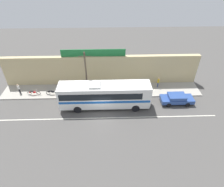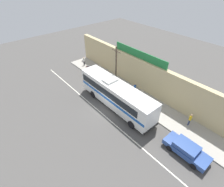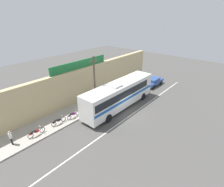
{
  "view_description": "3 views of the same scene",
  "coord_description": "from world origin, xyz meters",
  "views": [
    {
      "loc": [
        0.8,
        -18.98,
        17.66
      ],
      "look_at": [
        1.46,
        1.64,
        2.12
      ],
      "focal_mm": 31.05,
      "sensor_mm": 36.0,
      "label": 1
    },
    {
      "loc": [
        13.68,
        -10.44,
        15.55
      ],
      "look_at": [
        -0.49,
        1.68,
        1.56
      ],
      "focal_mm": 27.64,
      "sensor_mm": 36.0,
      "label": 2
    },
    {
      "loc": [
        -16.33,
        -11.41,
        12.01
      ],
      "look_at": [
        0.17,
        2.66,
        1.87
      ],
      "focal_mm": 28.38,
      "sensor_mm": 36.0,
      "label": 3
    }
  ],
  "objects": [
    {
      "name": "motorcycle_black",
      "position": [
        -5.37,
        4.14,
        0.57
      ],
      "size": [
        1.95,
        0.56,
        0.94
      ],
      "color": "black",
      "rests_on": "sidewalk_slab"
    },
    {
      "name": "intercity_bus",
      "position": [
        0.38,
        1.57,
        2.07
      ],
      "size": [
        12.11,
        2.64,
        3.78
      ],
      "color": "white",
      "rests_on": "ground_plane"
    },
    {
      "name": "storefront_facade",
      "position": [
        0.0,
        7.35,
        2.4
      ],
      "size": [
        30.0,
        0.7,
        4.8
      ],
      "primitive_type": "cube",
      "color": "tan",
      "rests_on": "ground_plane"
    },
    {
      "name": "pedestrian_by_curb",
      "position": [
        8.75,
        5.79,
        1.14
      ],
      "size": [
        0.3,
        0.48,
        1.71
      ],
      "color": "navy",
      "rests_on": "sidewalk_slab"
    },
    {
      "name": "storefront_billboard",
      "position": [
        -1.13,
        7.35,
        5.35
      ],
      "size": [
        9.52,
        0.12,
        1.1
      ],
      "primitive_type": "cube",
      "color": "#1E7538",
      "rests_on": "storefront_facade"
    },
    {
      "name": "parked_car",
      "position": [
        10.59,
        2.01,
        0.74
      ],
      "size": [
        4.54,
        1.92,
        1.37
      ],
      "color": "#2D4C93",
      "rests_on": "ground_plane"
    },
    {
      "name": "road_center_stripe",
      "position": [
        0.0,
        -0.8,
        0.0
      ],
      "size": [
        30.0,
        0.14,
        0.01
      ],
      "primitive_type": "cube",
      "color": "silver",
      "rests_on": "ground_plane"
    },
    {
      "name": "motorcycle_blue",
      "position": [
        -7.35,
        4.34,
        0.57
      ],
      "size": [
        1.93,
        0.56,
        0.94
      ],
      "color": "black",
      "rests_on": "sidewalk_slab"
    },
    {
      "name": "sidewalk_slab",
      "position": [
        0.0,
        5.2,
        0.07
      ],
      "size": [
        30.0,
        3.6,
        0.14
      ],
      "primitive_type": "cube",
      "color": "#A8A399",
      "rests_on": "ground_plane"
    },
    {
      "name": "utility_pole",
      "position": [
        -2.0,
        3.7,
        3.79
      ],
      "size": [
        1.6,
        0.22,
        7.04
      ],
      "color": "brown",
      "rests_on": "sidewalk_slab"
    },
    {
      "name": "pedestrian_far_right",
      "position": [
        -12.3,
        4.84,
        1.05
      ],
      "size": [
        0.3,
        0.48,
        1.58
      ],
      "color": "black",
      "rests_on": "sidewalk_slab"
    },
    {
      "name": "pedestrian_near_shop",
      "position": [
        0.1,
        5.59,
        1.05
      ],
      "size": [
        0.3,
        0.48,
        1.59
      ],
      "color": "navy",
      "rests_on": "sidewalk_slab"
    },
    {
      "name": "ground_plane",
      "position": [
        0.0,
        0.0,
        0.0
      ],
      "size": [
        70.0,
        70.0,
        0.0
      ],
      "primitive_type": "plane",
      "color": "#4F4C49"
    },
    {
      "name": "motorcycle_green",
      "position": [
        -10.07,
        4.32,
        0.57
      ],
      "size": [
        1.93,
        0.56,
        0.94
      ],
      "color": "black",
      "rests_on": "sidewalk_slab"
    }
  ]
}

